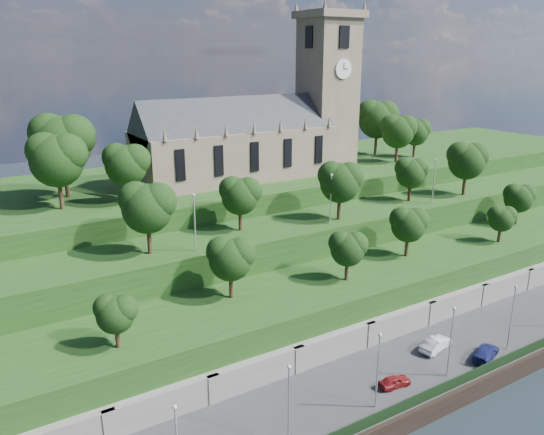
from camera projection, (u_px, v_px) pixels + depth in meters
ground at (477, 398)px, 55.57m from camera, size 320.00×320.00×0.00m
promenade at (434, 362)px, 60.16m from camera, size 160.00×12.00×2.00m
quay_wall at (478, 389)px, 55.20m from camera, size 160.00×0.50×2.20m
fence at (475, 374)px, 55.28m from camera, size 160.00×0.10×1.20m
retaining_wall at (397, 328)px, 64.58m from camera, size 160.00×2.10×5.00m
embankment_lower at (365, 298)px, 69.05m from camera, size 160.00×12.00×8.00m
embankment_upper at (316, 257)px, 77.42m from camera, size 160.00×10.00×12.00m
hilltop at (247, 212)px, 94.10m from camera, size 160.00×32.00×15.00m
church at (262, 130)px, 86.72m from camera, size 38.60×12.35×27.60m
trees_lower at (380, 233)px, 68.08m from camera, size 70.14×8.27×7.24m
trees_upper at (336, 179)px, 74.29m from camera, size 59.87×8.41×8.84m
trees_hilltop at (236, 136)px, 84.02m from camera, size 72.36×16.38×11.80m
lamp_posts_promenade at (451, 337)px, 54.64m from camera, size 60.36×0.36×8.01m
lamp_posts_upper at (331, 195)px, 71.94m from camera, size 40.36×0.36×7.08m
car_left at (395, 381)px, 54.01m from camera, size 3.65×1.79×1.20m
car_middle at (436, 344)px, 60.64m from camera, size 4.84×2.54×1.52m
car_right at (486, 352)px, 59.02m from camera, size 5.11×3.48×1.38m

